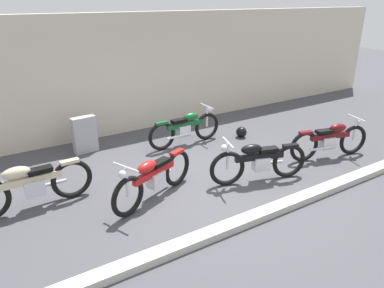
{
  "coord_description": "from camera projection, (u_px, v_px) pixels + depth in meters",
  "views": [
    {
      "loc": [
        -3.56,
        -4.98,
        3.27
      ],
      "look_at": [
        -0.05,
        0.66,
        0.55
      ],
      "focal_mm": 33.74,
      "sensor_mm": 36.0,
      "label": 1
    }
  ],
  "objects": [
    {
      "name": "curb_strip",
      "position": [
        263.0,
        214.0,
        5.75
      ],
      "size": [
        18.0,
        0.24,
        0.12
      ],
      "primitive_type": "cube",
      "color": "#B7B2A8",
      "rests_on": "ground_plane"
    },
    {
      "name": "ground_plane",
      "position": [
        212.0,
        181.0,
        6.89
      ],
      "size": [
        40.0,
        40.0,
        0.0
      ],
      "primitive_type": "plane",
      "color": "#47474C"
    },
    {
      "name": "motorcycle_cream",
      "position": [
        30.0,
        185.0,
        5.84
      ],
      "size": [
        2.02,
        0.56,
        0.91
      ],
      "rotation": [
        0.0,
        0.0,
        3.17
      ],
      "color": "black",
      "rests_on": "ground_plane"
    },
    {
      "name": "building_wall",
      "position": [
        133.0,
        73.0,
        9.12
      ],
      "size": [
        18.0,
        0.3,
        2.94
      ],
      "primitive_type": "cube",
      "color": "beige",
      "rests_on": "ground_plane"
    },
    {
      "name": "motorcycle_black",
      "position": [
        258.0,
        161.0,
        6.74
      ],
      "size": [
        1.88,
        0.76,
        0.87
      ],
      "rotation": [
        0.0,
        0.0,
        2.85
      ],
      "color": "black",
      "rests_on": "ground_plane"
    },
    {
      "name": "motorcycle_red",
      "position": [
        154.0,
        177.0,
        6.13
      ],
      "size": [
        1.83,
        0.9,
        0.87
      ],
      "rotation": [
        0.0,
        0.0,
        3.53
      ],
      "color": "black",
      "rests_on": "ground_plane"
    },
    {
      "name": "motorcycle_maroon",
      "position": [
        330.0,
        140.0,
        7.75
      ],
      "size": [
        1.88,
        0.69,
        0.86
      ],
      "rotation": [
        0.0,
        0.0,
        -0.24
      ],
      "color": "black",
      "rests_on": "ground_plane"
    },
    {
      "name": "helmet",
      "position": [
        241.0,
        132.0,
        9.0
      ],
      "size": [
        0.27,
        0.27,
        0.27
      ],
      "primitive_type": "sphere",
      "color": "black",
      "rests_on": "ground_plane"
    },
    {
      "name": "motorcycle_green",
      "position": [
        186.0,
        128.0,
        8.46
      ],
      "size": [
        1.92,
        0.53,
        0.86
      ],
      "rotation": [
        0.0,
        0.0,
        0.01
      ],
      "color": "black",
      "rests_on": "ground_plane"
    },
    {
      "name": "stone_marker",
      "position": [
        85.0,
        135.0,
        8.04
      ],
      "size": [
        0.54,
        0.25,
        0.83
      ],
      "primitive_type": "cube",
      "rotation": [
        0.0,
        0.0,
        0.1
      ],
      "color": "#9E9EA3",
      "rests_on": "ground_plane"
    }
  ]
}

